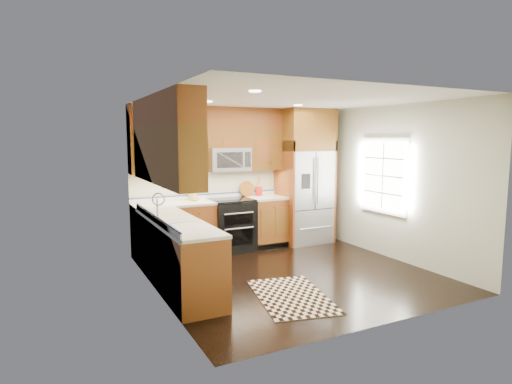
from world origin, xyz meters
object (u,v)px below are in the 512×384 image
range (232,225)px  knife_block (193,194)px  refrigerator (305,176)px  rug (291,296)px  utensil_crock (259,189)px

range → knife_block: 0.90m
refrigerator → rug: (-1.78, -2.45, -1.30)m
refrigerator → rug: 3.30m
refrigerator → knife_block: (-2.22, 0.22, -0.25)m
range → utensil_crock: 0.94m
rug → utensil_crock: (0.92, 2.74, 1.06)m
knife_block → utensil_crock: size_ratio=0.76×
refrigerator → utensil_crock: 0.94m
refrigerator → range: bearing=178.6°
rug → utensil_crock: bearing=84.0°
range → rug: (-0.23, -2.49, -0.46)m
refrigerator → knife_block: bearing=174.3°
rug → knife_block: (-0.44, 2.67, 1.05)m
range → knife_block: size_ratio=3.48×
range → rug: 2.54m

